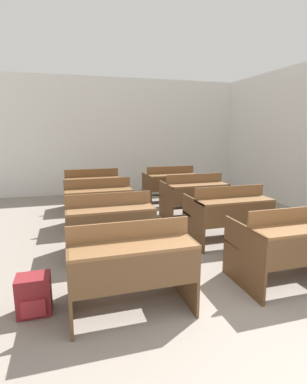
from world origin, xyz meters
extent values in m
cube|color=silver|center=(0.00, 7.28, 1.57)|extent=(6.82, 0.06, 3.14)
cube|color=silver|center=(3.38, 5.55, 1.65)|extent=(0.06, 3.41, 1.41)
cube|color=brown|center=(-1.60, 1.53, 0.36)|extent=(0.03, 0.81, 0.73)
cube|color=brown|center=(-0.46, 1.53, 0.36)|extent=(0.03, 0.81, 0.73)
cube|color=brown|center=(-1.03, 1.30, 0.71)|extent=(1.16, 0.35, 0.03)
cube|color=brown|center=(-1.03, 1.14, 0.53)|extent=(1.11, 0.02, 0.33)
cube|color=brown|center=(-1.03, 1.46, 0.81)|extent=(1.16, 0.02, 0.17)
cube|color=brown|center=(-1.03, 1.77, 0.43)|extent=(1.16, 0.33, 0.03)
cube|color=brown|center=(-1.03, 1.77, 0.15)|extent=(1.11, 0.04, 0.04)
cube|color=brown|center=(0.25, 1.52, 0.36)|extent=(0.03, 0.81, 0.73)
cube|color=brown|center=(0.82, 1.29, 0.71)|extent=(1.16, 0.35, 0.03)
cube|color=brown|center=(0.82, 1.45, 0.81)|extent=(1.16, 0.02, 0.17)
cube|color=brown|center=(0.82, 1.75, 0.43)|extent=(1.16, 0.33, 0.03)
cube|color=brown|center=(0.82, 1.75, 0.15)|extent=(1.11, 0.04, 0.04)
cube|color=brown|center=(-1.61, 2.87, 0.36)|extent=(0.03, 0.81, 0.73)
cube|color=brown|center=(-0.47, 2.87, 0.36)|extent=(0.03, 0.81, 0.73)
cube|color=brown|center=(-1.04, 2.65, 0.71)|extent=(1.16, 0.35, 0.03)
cube|color=brown|center=(-1.04, 2.48, 0.53)|extent=(1.11, 0.02, 0.33)
cube|color=brown|center=(-1.04, 2.81, 0.81)|extent=(1.16, 0.02, 0.17)
cube|color=brown|center=(-1.04, 3.11, 0.43)|extent=(1.16, 0.33, 0.03)
cube|color=brown|center=(-1.04, 3.11, 0.15)|extent=(1.11, 0.04, 0.04)
cube|color=brown|center=(0.24, 2.87, 0.36)|extent=(0.03, 0.81, 0.73)
cube|color=brown|center=(1.38, 2.87, 0.36)|extent=(0.03, 0.81, 0.73)
cube|color=brown|center=(0.81, 2.64, 0.71)|extent=(1.16, 0.35, 0.03)
cube|color=brown|center=(0.81, 2.48, 0.53)|extent=(1.11, 0.02, 0.33)
cube|color=brown|center=(0.81, 2.80, 0.81)|extent=(1.16, 0.02, 0.17)
cube|color=brown|center=(0.81, 3.11, 0.43)|extent=(1.16, 0.33, 0.03)
cube|color=brown|center=(0.81, 3.11, 0.15)|extent=(1.11, 0.04, 0.04)
cube|color=brown|center=(-1.62, 4.19, 0.36)|extent=(0.03, 0.81, 0.73)
cube|color=brown|center=(-0.48, 4.19, 0.36)|extent=(0.03, 0.81, 0.73)
cube|color=brown|center=(-1.05, 3.96, 0.71)|extent=(1.16, 0.35, 0.03)
cube|color=brown|center=(-1.05, 3.80, 0.53)|extent=(1.11, 0.02, 0.33)
cube|color=brown|center=(-1.05, 4.13, 0.81)|extent=(1.16, 0.02, 0.17)
cube|color=brown|center=(-1.05, 4.43, 0.43)|extent=(1.16, 0.33, 0.03)
cube|color=brown|center=(-1.05, 4.43, 0.15)|extent=(1.11, 0.04, 0.04)
cube|color=brown|center=(0.26, 4.22, 0.36)|extent=(0.03, 0.81, 0.73)
cube|color=brown|center=(1.40, 4.22, 0.36)|extent=(0.03, 0.81, 0.73)
cube|color=brown|center=(0.83, 3.99, 0.71)|extent=(1.16, 0.35, 0.03)
cube|color=brown|center=(0.83, 3.83, 0.53)|extent=(1.11, 0.02, 0.33)
cube|color=brown|center=(0.83, 4.15, 0.81)|extent=(1.16, 0.02, 0.17)
cube|color=brown|center=(0.83, 4.46, 0.43)|extent=(1.16, 0.33, 0.03)
cube|color=brown|center=(0.83, 4.46, 0.15)|extent=(1.11, 0.04, 0.04)
cube|color=#54371E|center=(-1.60, 5.56, 0.36)|extent=(0.03, 0.81, 0.73)
cube|color=#54371E|center=(-0.47, 5.56, 0.36)|extent=(0.03, 0.81, 0.73)
cube|color=brown|center=(-1.04, 5.33, 0.71)|extent=(1.16, 0.35, 0.03)
cube|color=#54371E|center=(-1.04, 5.16, 0.53)|extent=(1.11, 0.02, 0.33)
cube|color=brown|center=(-1.04, 5.49, 0.81)|extent=(1.16, 0.02, 0.17)
cube|color=brown|center=(-1.04, 5.79, 0.43)|extent=(1.16, 0.33, 0.03)
cube|color=#54371E|center=(-1.04, 5.79, 0.15)|extent=(1.11, 0.04, 0.04)
cube|color=brown|center=(0.24, 5.56, 0.36)|extent=(0.03, 0.81, 0.73)
cube|color=brown|center=(1.37, 5.56, 0.36)|extent=(0.03, 0.81, 0.73)
cube|color=brown|center=(0.80, 5.33, 0.71)|extent=(1.16, 0.35, 0.03)
cube|color=brown|center=(0.80, 5.16, 0.53)|extent=(1.11, 0.02, 0.33)
cube|color=brown|center=(0.80, 5.49, 0.81)|extent=(1.16, 0.02, 0.17)
cube|color=brown|center=(0.80, 5.79, 0.43)|extent=(1.16, 0.33, 0.03)
cube|color=brown|center=(0.80, 5.79, 0.15)|extent=(1.11, 0.04, 0.04)
cube|color=maroon|center=(-1.93, 1.66, 0.19)|extent=(0.31, 0.23, 0.38)
cube|color=maroon|center=(-1.93, 1.53, 0.12)|extent=(0.22, 0.02, 0.17)
camera|label=1|loc=(-1.57, -1.16, 1.73)|focal=28.00mm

